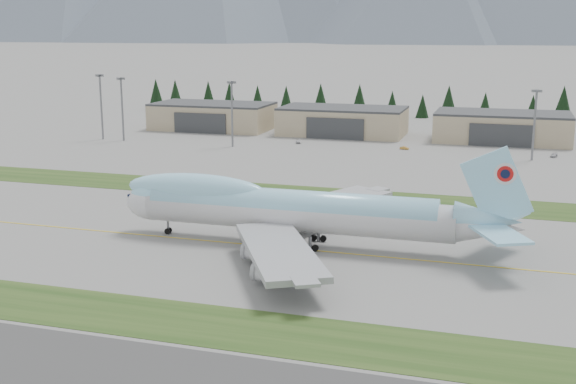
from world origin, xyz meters
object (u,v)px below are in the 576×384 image
(boeing_747_freighter, at_px, (292,209))
(hangar_right, at_px, (502,127))
(service_vehicle_a, at_px, (298,143))
(service_vehicle_c, at_px, (554,157))
(hangar_center, at_px, (343,121))
(hangar_left, at_px, (213,116))
(service_vehicle_b, at_px, (404,149))

(boeing_747_freighter, relative_size, hangar_right, 1.65)
(boeing_747_freighter, height_order, service_vehicle_a, boeing_747_freighter)
(hangar_right, height_order, service_vehicle_c, hangar_right)
(boeing_747_freighter, bearing_deg, hangar_right, 75.38)
(hangar_center, height_order, hangar_right, same)
(hangar_left, bearing_deg, service_vehicle_a, -30.51)
(hangar_right, distance_m, service_vehicle_c, 34.42)
(hangar_right, distance_m, service_vehicle_a, 75.40)
(hangar_center, xyz_separation_m, service_vehicle_b, (28.37, -28.70, -5.39))
(boeing_747_freighter, relative_size, hangar_center, 1.65)
(service_vehicle_a, bearing_deg, service_vehicle_c, -20.62)
(service_vehicle_a, bearing_deg, hangar_right, 1.92)
(hangar_center, bearing_deg, hangar_left, 180.00)
(boeing_747_freighter, bearing_deg, service_vehicle_b, 86.95)
(hangar_center, bearing_deg, service_vehicle_a, -111.78)
(hangar_left, xyz_separation_m, service_vehicle_a, (44.52, -26.23, -5.39))
(hangar_center, distance_m, service_vehicle_c, 82.57)
(hangar_right, xyz_separation_m, service_vehicle_b, (-31.63, -28.70, -5.39))
(hangar_center, bearing_deg, boeing_747_freighter, -80.97)
(service_vehicle_b, xyz_separation_m, service_vehicle_c, (48.58, -0.78, 0.00))
(hangar_left, xyz_separation_m, hangar_right, (115.00, 0.00, 0.00))
(boeing_747_freighter, xyz_separation_m, service_vehicle_c, (53.55, 117.63, -6.93))
(hangar_left, height_order, service_vehicle_c, hangar_left)
(service_vehicle_a, bearing_deg, boeing_747_freighter, -92.85)
(hangar_left, bearing_deg, service_vehicle_b, -19.00)
(hangar_left, bearing_deg, hangar_center, 0.00)
(boeing_747_freighter, distance_m, hangar_center, 148.96)
(service_vehicle_c, bearing_deg, hangar_center, 173.40)
(service_vehicle_c, bearing_deg, service_vehicle_a, -167.76)
(boeing_747_freighter, relative_size, service_vehicle_c, 18.83)
(hangar_right, xyz_separation_m, service_vehicle_a, (-70.48, -26.23, -5.39))
(hangar_center, distance_m, hangar_right, 60.00)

